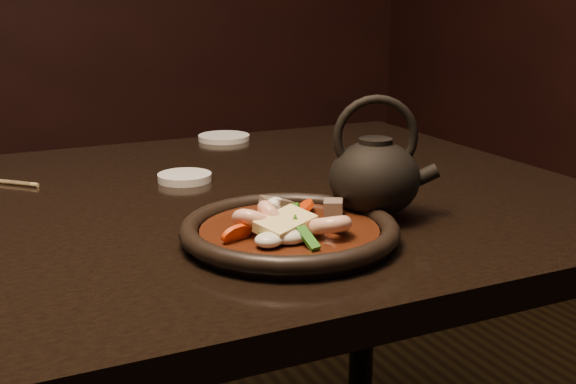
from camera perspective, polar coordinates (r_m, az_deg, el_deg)
name	(u,v)px	position (r m, az deg, el deg)	size (l,w,h in m)	color
table	(70,266)	(1.08, -16.88, -5.65)	(1.60, 0.90, 0.75)	black
plate	(289,232)	(0.89, 0.12, -3.15)	(0.27, 0.27, 0.03)	black
stirfry	(286,227)	(0.89, -0.14, -2.79)	(0.19, 0.18, 0.06)	#351509
soy_dish	(185,177)	(1.19, -8.17, 1.16)	(0.09, 0.09, 0.01)	silver
saucer_right	(224,137)	(1.52, -5.08, 4.32)	(0.11, 0.11, 0.01)	silver
teapot	(375,174)	(0.98, 6.89, 1.40)	(0.15, 0.12, 0.17)	black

